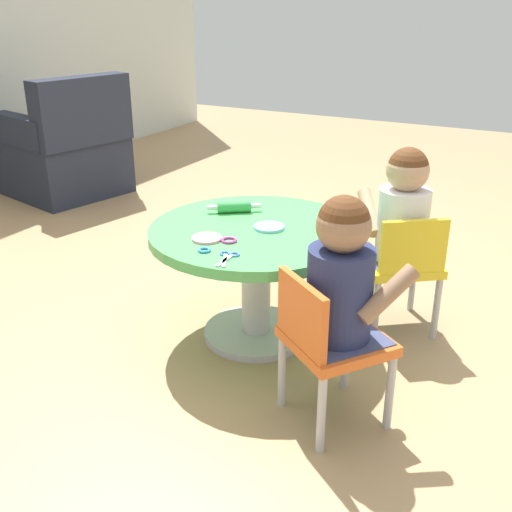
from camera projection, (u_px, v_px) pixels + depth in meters
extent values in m
plane|color=tan|center=(256.00, 335.00, 2.61)|extent=(10.00, 10.00, 0.00)
cylinder|color=silver|center=(256.00, 332.00, 2.60)|extent=(0.44, 0.44, 0.03)
cylinder|color=silver|center=(256.00, 288.00, 2.52)|extent=(0.12, 0.12, 0.45)
cylinder|color=#4CB259|center=(256.00, 232.00, 2.42)|extent=(0.85, 0.85, 0.04)
cylinder|color=#B7B7BC|center=(390.00, 392.00, 1.99)|extent=(0.03, 0.03, 0.28)
cylinder|color=#B7B7BC|center=(345.00, 354.00, 2.21)|extent=(0.03, 0.03, 0.28)
cylinder|color=#B7B7BC|center=(321.00, 414.00, 1.89)|extent=(0.03, 0.03, 0.28)
cylinder|color=#B7B7BC|center=(282.00, 371.00, 2.10)|extent=(0.03, 0.03, 0.28)
cube|color=orange|center=(337.00, 341.00, 1.99)|extent=(0.42, 0.42, 0.04)
cube|color=orange|center=(302.00, 315.00, 1.88)|extent=(0.18, 0.23, 0.22)
cube|color=#3F4772|center=(337.00, 340.00, 1.99)|extent=(0.38, 0.37, 0.04)
cylinder|color=navy|center=(340.00, 293.00, 1.92)|extent=(0.21, 0.21, 0.30)
sphere|color=#997051|center=(344.00, 226.00, 1.83)|extent=(0.17, 0.17, 0.17)
sphere|color=#593319|center=(344.00, 222.00, 1.83)|extent=(0.16, 0.16, 0.16)
cylinder|color=#997051|center=(388.00, 294.00, 1.86)|extent=(0.20, 0.17, 0.17)
cylinder|color=#997051|center=(347.00, 268.00, 2.04)|extent=(0.20, 0.17, 0.17)
cylinder|color=#B7B7BC|center=(413.00, 282.00, 2.76)|extent=(0.03, 0.03, 0.28)
cylinder|color=#B7B7BC|center=(357.00, 286.00, 2.73)|extent=(0.03, 0.03, 0.28)
cylinder|color=#B7B7BC|center=(436.00, 309.00, 2.53)|extent=(0.03, 0.03, 0.28)
cylinder|color=#B7B7BC|center=(376.00, 313.00, 2.49)|extent=(0.03, 0.03, 0.28)
cube|color=yellow|center=(399.00, 263.00, 2.57)|extent=(0.42, 0.42, 0.04)
cube|color=yellow|center=(414.00, 247.00, 2.39)|extent=(0.18, 0.23, 0.22)
cube|color=#3F4772|center=(399.00, 263.00, 2.57)|extent=(0.38, 0.38, 0.04)
cylinder|color=white|center=(402.00, 225.00, 2.50)|extent=(0.21, 0.21, 0.30)
sphere|color=tan|center=(408.00, 171.00, 2.41)|extent=(0.17, 0.17, 0.17)
sphere|color=#593319|center=(408.00, 168.00, 2.41)|extent=(0.16, 0.16, 0.16)
cylinder|color=tan|center=(419.00, 210.00, 2.60)|extent=(0.20, 0.17, 0.17)
cylinder|color=tan|center=(369.00, 212.00, 2.57)|extent=(0.20, 0.17, 0.17)
cube|color=#232838|center=(65.00, 166.00, 4.43)|extent=(0.83, 0.83, 0.40)
cube|color=#232838|center=(82.00, 111.00, 4.09)|extent=(0.72, 0.31, 0.45)
cube|color=#232838|center=(96.00, 119.00, 4.52)|extent=(0.25, 0.61, 0.20)
cube|color=#232838|center=(21.00, 131.00, 4.11)|extent=(0.25, 0.61, 0.20)
cylinder|color=green|center=(234.00, 207.00, 2.58)|extent=(0.12, 0.14, 0.05)
cylinder|color=white|center=(212.00, 208.00, 2.57)|extent=(0.04, 0.05, 0.02)
cylinder|color=white|center=(256.00, 206.00, 2.59)|extent=(0.04, 0.05, 0.02)
cube|color=silver|center=(225.00, 261.00, 2.10)|extent=(0.10, 0.06, 0.01)
cube|color=silver|center=(225.00, 261.00, 2.10)|extent=(0.11, 0.02, 0.01)
torus|color=#3F72CC|center=(225.00, 254.00, 2.16)|extent=(0.05, 0.05, 0.01)
torus|color=#3F72CC|center=(235.00, 255.00, 2.15)|extent=(0.05, 0.05, 0.01)
cylinder|color=#8CCCF2|center=(269.00, 227.00, 2.40)|extent=(0.12, 0.12, 0.01)
cylinder|color=pink|center=(207.00, 238.00, 2.29)|extent=(0.11, 0.11, 0.01)
torus|color=#D83FA5|center=(229.00, 240.00, 2.28)|extent=(0.06, 0.06, 0.01)
torus|color=#3F99D8|center=(204.00, 250.00, 2.19)|extent=(0.05, 0.05, 0.01)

